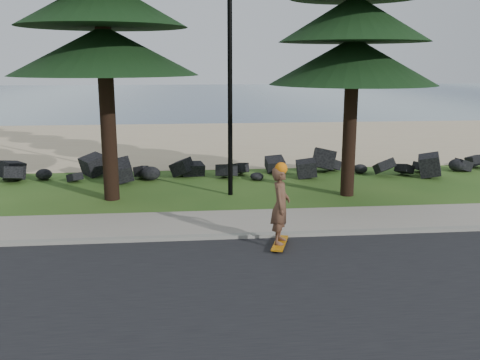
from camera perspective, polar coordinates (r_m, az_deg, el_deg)
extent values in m
plane|color=#254B17|center=(13.14, 0.13, -4.97)|extent=(160.00, 160.00, 0.00)
cube|color=black|center=(8.99, 3.14, -13.55)|extent=(160.00, 7.00, 0.02)
cube|color=gray|center=(12.28, 0.56, -6.01)|extent=(160.00, 0.20, 0.10)
cube|color=gray|center=(13.32, 0.04, -4.55)|extent=(160.00, 2.00, 0.08)
cube|color=tan|center=(27.28, -2.99, 4.24)|extent=(160.00, 15.00, 0.01)
cube|color=#39526C|center=(63.60, -4.63, 8.99)|extent=(160.00, 58.00, 0.01)
cylinder|color=black|center=(15.72, -1.09, 12.72)|extent=(0.14, 0.14, 8.00)
cube|color=#BA6E0A|center=(11.71, 4.28, -6.73)|extent=(0.54, 1.03, 0.03)
imported|color=brown|center=(11.46, 4.35, -2.71)|extent=(0.57, 0.70, 1.67)
sphere|color=orange|center=(11.27, 4.41, 1.23)|extent=(0.27, 0.27, 0.27)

